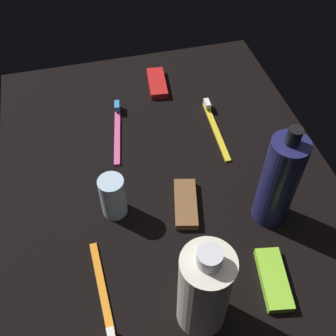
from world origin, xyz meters
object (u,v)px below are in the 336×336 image
object	(u,v)px
toothbrush_orange	(104,298)
snack_bar_red	(157,83)
snack_bar_brown	(186,204)
bodywash_bottle	(204,290)
snack_bar_lime	(273,279)
toothbrush_yellow	(215,126)
deodorant_stick	(113,196)
toothbrush_pink	(117,128)
lotion_bottle	(279,182)

from	to	relation	value
toothbrush_orange	snack_bar_red	distance (cm)	53.64
snack_bar_brown	snack_bar_red	distance (cm)	35.87
bodywash_bottle	snack_bar_lime	size ratio (longest dim) A/B	1.82
snack_bar_red	toothbrush_yellow	bearing A→B (deg)	33.08
deodorant_stick	toothbrush_yellow	size ratio (longest dim) A/B	0.47
bodywash_bottle	toothbrush_orange	size ratio (longest dim) A/B	1.05
deodorant_stick	snack_bar_brown	bearing A→B (deg)	80.06
deodorant_stick	toothbrush_pink	xyz separation A→B (cm)	(-20.53, 3.85, -3.66)
bodywash_bottle	lotion_bottle	bearing A→B (deg)	129.67
toothbrush_pink	snack_bar_brown	size ratio (longest dim) A/B	1.72
lotion_bottle	snack_bar_lime	size ratio (longest dim) A/B	2.05
lotion_bottle	toothbrush_yellow	bearing A→B (deg)	-174.66
lotion_bottle	snack_bar_red	world-z (taller)	lotion_bottle
bodywash_bottle	snack_bar_red	xyz separation A→B (cm)	(-55.48, 6.34, -7.84)
lotion_bottle	toothbrush_yellow	size ratio (longest dim) A/B	1.18
snack_bar_brown	snack_bar_red	size ratio (longest dim) A/B	1.00
bodywash_bottle	snack_bar_red	world-z (taller)	bodywash_bottle
lotion_bottle	snack_bar_brown	bearing A→B (deg)	-111.11
deodorant_stick	snack_bar_brown	xyz separation A→B (cm)	(2.22, 12.67, -3.51)
toothbrush_orange	snack_bar_lime	size ratio (longest dim) A/B	1.73
bodywash_bottle	deodorant_stick	size ratio (longest dim) A/B	2.22
toothbrush_orange	snack_bar_red	xyz separation A→B (cm)	(-49.72, 20.14, 0.14)
bodywash_bottle	snack_bar_lime	bearing A→B (deg)	99.64
snack_bar_red	toothbrush_orange	bearing A→B (deg)	-15.59
bodywash_bottle	toothbrush_yellow	world-z (taller)	bodywash_bottle
snack_bar_lime	snack_bar_brown	bearing A→B (deg)	-141.40
snack_bar_brown	toothbrush_yellow	bearing A→B (deg)	160.53
snack_bar_red	snack_bar_lime	distance (cm)	53.69
snack_bar_lime	deodorant_stick	bearing A→B (deg)	-121.59
deodorant_stick	toothbrush_orange	size ratio (longest dim) A/B	0.47
bodywash_bottle	toothbrush_pink	xyz separation A→B (cm)	(-42.49, -5.54, -7.98)
lotion_bottle	snack_bar_brown	size ratio (longest dim) A/B	2.05
toothbrush_orange	snack_bar_red	world-z (taller)	toothbrush_orange
toothbrush_yellow	toothbrush_pink	bearing A→B (deg)	-102.09
snack_bar_brown	snack_bar_lime	world-z (taller)	same
toothbrush_pink	toothbrush_orange	xyz separation A→B (cm)	(36.74, -8.26, 0.00)
lotion_bottle	bodywash_bottle	xyz separation A→B (cm)	(14.33, -17.28, -0.86)
toothbrush_pink	snack_bar_red	distance (cm)	17.60
snack_bar_brown	snack_bar_lime	distance (cm)	19.98
lotion_bottle	toothbrush_orange	size ratio (longest dim) A/B	1.18
snack_bar_red	deodorant_stick	bearing A→B (deg)	-18.68
deodorant_stick	snack_bar_lime	size ratio (longest dim) A/B	0.82
lotion_bottle	snack_bar_brown	distance (cm)	17.35
toothbrush_pink	bodywash_bottle	bearing A→B (deg)	7.43
toothbrush_orange	snack_bar_lime	distance (cm)	26.84
bodywash_bottle	toothbrush_pink	size ratio (longest dim) A/B	1.05
snack_bar_red	lotion_bottle	bearing A→B (deg)	21.35
snack_bar_brown	toothbrush_orange	bearing A→B (deg)	-37.45
toothbrush_orange	snack_bar_brown	bearing A→B (deg)	129.31
bodywash_bottle	snack_bar_lime	world-z (taller)	bodywash_bottle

